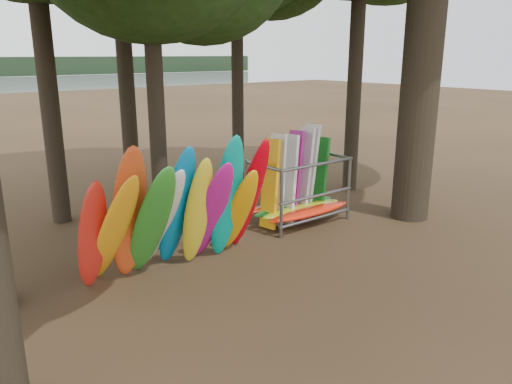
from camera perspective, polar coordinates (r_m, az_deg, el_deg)
ground at (r=11.95m, az=4.76°, el=-7.95°), size 120.00×120.00×0.00m
kayak_row at (r=11.06m, az=-8.70°, el=-2.46°), size 4.49×2.23×3.22m
storage_rack at (r=14.46m, az=4.84°, el=0.03°), size 3.05×1.57×2.78m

